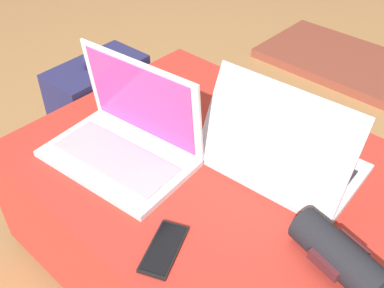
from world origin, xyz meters
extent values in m
plane|color=#9E7042|center=(0.00, 0.00, 0.00)|extent=(14.00, 14.00, 0.00)
cube|color=maroon|center=(0.00, 0.00, 0.03)|extent=(0.97, 0.74, 0.05)
cube|color=#B22D23|center=(0.00, 0.00, 0.22)|extent=(1.01, 0.77, 0.35)
cube|color=silver|center=(-0.20, -0.16, 0.41)|extent=(0.39, 0.27, 0.02)
cube|color=#9E9EA3|center=(-0.20, -0.17, 0.42)|extent=(0.34, 0.16, 0.00)
cube|color=silver|center=(-0.21, -0.06, 0.53)|extent=(0.37, 0.07, 0.23)
cube|color=#B23D93|center=(-0.21, -0.06, 0.53)|extent=(0.33, 0.06, 0.21)
cube|color=silver|center=(0.12, 0.11, 0.41)|extent=(0.38, 0.27, 0.02)
cube|color=#232328|center=(0.12, 0.12, 0.42)|extent=(0.33, 0.16, 0.00)
cube|color=silver|center=(0.13, 0.04, 0.53)|extent=(0.38, 0.13, 0.23)
cube|color=white|center=(0.13, 0.04, 0.53)|extent=(0.33, 0.12, 0.20)
cube|color=black|center=(0.09, -0.28, 0.40)|extent=(0.11, 0.15, 0.01)
cube|color=black|center=(0.09, -0.28, 0.41)|extent=(0.10, 0.14, 0.00)
cube|color=#23234C|center=(-0.61, 0.09, 0.21)|extent=(0.19, 0.34, 0.42)
cube|color=#1E1E41|center=(-0.72, 0.08, 0.13)|extent=(0.07, 0.27, 0.19)
torus|color=#23234C|center=(-0.61, 0.09, 0.44)|extent=(0.02, 0.10, 0.10)
cylinder|color=black|center=(0.37, -0.08, 0.44)|extent=(0.21, 0.12, 0.08)
cube|color=#441B20|center=(0.37, -0.08, 0.44)|extent=(0.09, 0.11, 0.02)
camera|label=1|loc=(0.53, -0.67, 1.16)|focal=42.00mm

